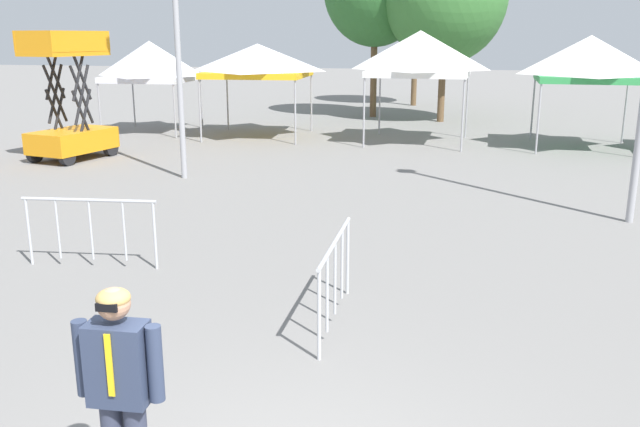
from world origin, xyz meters
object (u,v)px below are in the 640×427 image
Objects in this scene: canopy_tent_behind_right at (150,61)px; person_foreground at (121,387)px; crowd_barrier_mid_lot at (335,265)px; crowd_barrier_by_lift at (90,219)px; canopy_tent_center at (420,53)px; canopy_tent_far_left at (590,59)px; scissor_lift at (71,120)px; canopy_tent_behind_center at (258,60)px.

canopy_tent_behind_right is 1.83× the size of person_foreground.
crowd_barrier_mid_lot is 4.22m from crowd_barrier_by_lift.
canopy_tent_center is 1.04× the size of canopy_tent_far_left.
crowd_barrier_by_lift is (-8.90, -13.58, -2.01)m from canopy_tent_far_left.
canopy_tent_far_left reaches higher than person_foreground.
canopy_tent_behind_right is at bearing 177.75° from canopy_tent_center.
crowd_barrier_by_lift is (5.96, -14.05, -1.80)m from canopy_tent_behind_right.
canopy_tent_center is 10.93m from scissor_lift.
canopy_tent_center is at bearing 74.70° from crowd_barrier_by_lift.
person_foreground is 5.90m from crowd_barrier_by_lift.
canopy_tent_behind_center is 1.71× the size of crowd_barrier_mid_lot.
canopy_tent_center reaches higher than scissor_lift.
person_foreground is at bearing -64.08° from canopy_tent_behind_right.
canopy_tent_behind_center reaches higher than person_foreground.
canopy_tent_behind_right is 1.56× the size of crowd_barrier_by_lift.
canopy_tent_behind_right reaches higher than crowd_barrier_mid_lot.
scissor_lift is 13.55m from crowd_barrier_mid_lot.
scissor_lift is 1.70× the size of crowd_barrier_mid_lot.
canopy_tent_center is 14.33m from crowd_barrier_by_lift.
canopy_tent_center reaches higher than crowd_barrier_mid_lot.
canopy_tent_center is 2.03× the size of person_foreground.
canopy_tent_behind_center is at bearing -3.67° from canopy_tent_behind_right.
canopy_tent_far_left reaches higher than canopy_tent_behind_center.
canopy_tent_behind_center is at bearing 97.42° from crowd_barrier_by_lift.
crowd_barrier_mid_lot is (9.64, -9.51, -0.36)m from scissor_lift.
canopy_tent_behind_right is at bearing 93.47° from scissor_lift.
canopy_tent_behind_center is 1.72× the size of crowd_barrier_by_lift.
scissor_lift is (-9.34, -5.38, -1.78)m from canopy_tent_center.
scissor_lift is 10.01m from crowd_barrier_by_lift.
canopy_tent_behind_center is 1.04× the size of canopy_tent_far_left.
scissor_lift is at bearing 124.09° from crowd_barrier_by_lift.
canopy_tent_behind_right reaches higher than crowd_barrier_by_lift.
canopy_tent_behind_right is 0.94× the size of canopy_tent_far_left.
canopy_tent_center is 18.67m from person_foreground.
canopy_tent_far_left is 0.97× the size of scissor_lift.
canopy_tent_center is at bearing -2.25° from canopy_tent_behind_right.
canopy_tent_behind_right is 0.91× the size of canopy_tent_center.
crowd_barrier_by_lift is at bearing -123.23° from canopy_tent_far_left.
scissor_lift is 1.71× the size of crowd_barrier_by_lift.
canopy_tent_center is at bearing 91.15° from crowd_barrier_mid_lot.
canopy_tent_far_left is 1.94× the size of person_foreground.
scissor_lift is at bearing 135.41° from crowd_barrier_mid_lot.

